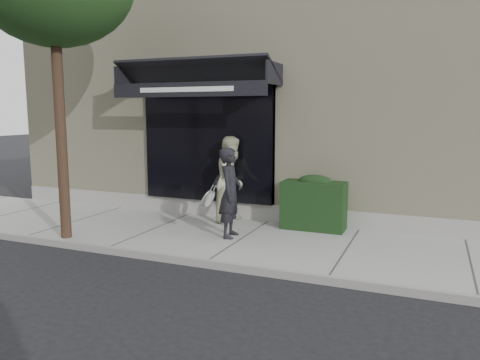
% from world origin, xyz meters
% --- Properties ---
extents(ground, '(80.00, 80.00, 0.00)m').
position_xyz_m(ground, '(0.00, 0.00, 0.00)').
color(ground, black).
rests_on(ground, ground).
extents(sidewalk, '(20.00, 3.00, 0.12)m').
position_xyz_m(sidewalk, '(0.00, 0.00, 0.06)').
color(sidewalk, '#959691').
rests_on(sidewalk, ground).
extents(curb, '(20.00, 0.10, 0.14)m').
position_xyz_m(curb, '(0.00, -1.55, 0.07)').
color(curb, gray).
rests_on(curb, ground).
extents(building_facade, '(14.30, 8.04, 5.64)m').
position_xyz_m(building_facade, '(-0.01, 4.96, 2.74)').
color(building_facade, beige).
rests_on(building_facade, ground).
extents(hedge, '(1.30, 0.70, 1.14)m').
position_xyz_m(hedge, '(1.10, 1.25, 0.66)').
color(hedge, black).
rests_on(hedge, sidewalk).
extents(pedestrian_front, '(0.72, 0.83, 1.75)m').
position_xyz_m(pedestrian_front, '(-0.26, -0.03, 1.00)').
color(pedestrian_front, black).
rests_on(pedestrian_front, sidewalk).
extents(pedestrian_back, '(0.89, 1.05, 1.90)m').
position_xyz_m(pedestrian_back, '(-0.75, 1.20, 1.07)').
color(pedestrian_back, beige).
rests_on(pedestrian_back, sidewalk).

